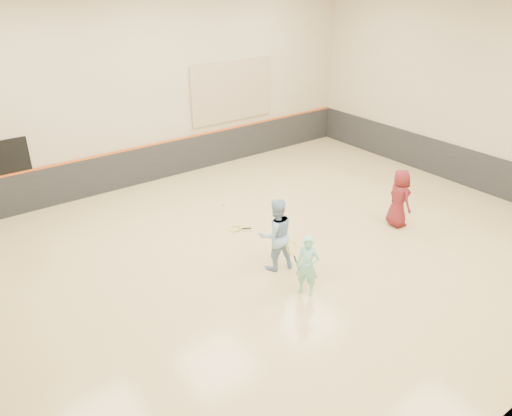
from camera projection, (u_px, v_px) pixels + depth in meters
room at (276, 223)px, 11.92m from camera, size 15.04×12.04×6.22m
wainscot_back at (162, 161)px, 16.32m from camera, size 14.90×0.04×1.20m
wainscot_right at (457, 165)px, 16.02m from camera, size 0.04×11.90×1.20m
accent_stripe at (161, 143)px, 16.04m from camera, size 14.90×0.03×0.06m
acoustic_panel at (232, 91)px, 16.98m from camera, size 3.20×0.08×2.00m
doorway at (13, 178)px, 13.70m from camera, size 1.10×0.05×2.20m
girl at (307, 266)px, 10.47m from camera, size 0.54×0.60×1.37m
instructor at (276, 235)px, 11.30m from camera, size 0.99×0.85×1.74m
young_man at (399, 198)px, 13.24m from camera, size 0.69×0.88×1.59m
held_racket at (292, 248)px, 11.21m from camera, size 0.33×0.33×0.64m
spare_racket at (235, 227)px, 13.32m from camera, size 0.75×0.75×0.13m
ball_under_racket at (283, 249)px, 12.34m from camera, size 0.07×0.07×0.07m
ball_in_hand at (407, 195)px, 13.09m from camera, size 0.07×0.07×0.07m
ball_beside_spare at (223, 205)px, 14.63m from camera, size 0.07×0.07×0.07m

